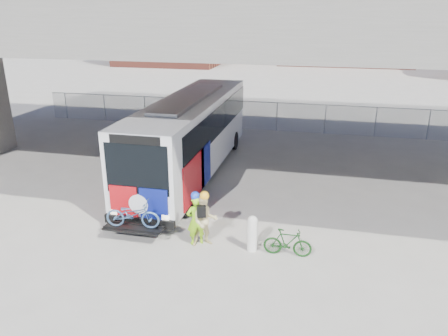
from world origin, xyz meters
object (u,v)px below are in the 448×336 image
(cyclist_hivis, at_px, (196,219))
(cyclist_tan, at_px, (205,220))
(bike_parked, at_px, (288,243))
(bus, at_px, (191,130))
(bollard, at_px, (252,232))

(cyclist_hivis, height_order, cyclist_tan, cyclist_tan)
(cyclist_hivis, bearing_deg, bike_parked, 147.57)
(cyclist_tan, bearing_deg, bike_parked, -26.56)
(bus, xyz_separation_m, bike_parked, (5.12, -6.39, -1.65))
(cyclist_tan, relative_size, bike_parked, 1.26)
(cyclist_tan, bearing_deg, bus, 85.73)
(bus, bearing_deg, cyclist_tan, -69.11)
(bollard, distance_m, bike_parked, 1.16)
(bus, height_order, cyclist_hivis, bus)
(bus, xyz_separation_m, cyclist_hivis, (2.11, -6.32, -1.21))
(bollard, height_order, bike_parked, bollard)
(bollard, bearing_deg, cyclist_hivis, 180.00)
(cyclist_hivis, relative_size, bike_parked, 1.23)
(cyclist_hivis, relative_size, cyclist_tan, 0.98)
(bus, xyz_separation_m, cyclist_tan, (2.41, -6.32, -1.21))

